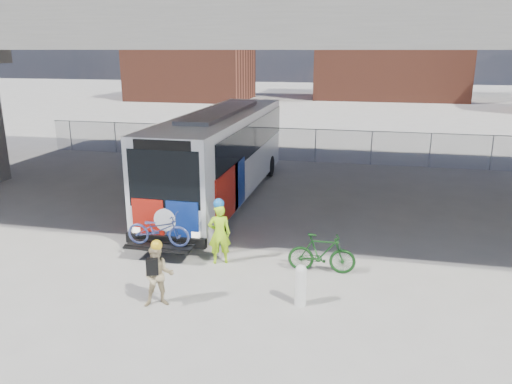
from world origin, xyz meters
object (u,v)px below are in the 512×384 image
(bollard, at_px, (301,284))
(bike_parked, at_px, (322,253))
(cyclist_tan, at_px, (158,275))
(cyclist_hivis, at_px, (219,232))
(bus, at_px, (222,149))

(bollard, relative_size, bike_parked, 0.57)
(bollard, relative_size, cyclist_tan, 0.63)
(cyclist_tan, bearing_deg, bollard, -8.98)
(bollard, bearing_deg, cyclist_hivis, 142.93)
(bus, relative_size, bollard, 12.11)
(cyclist_hivis, distance_m, bike_parked, 2.98)
(cyclist_hivis, bearing_deg, bike_parked, 159.24)
(bus, relative_size, bike_parked, 6.87)
(bollard, distance_m, cyclist_tan, 3.43)
(bus, relative_size, cyclist_hivis, 6.59)
(bollard, xyz_separation_m, cyclist_hivis, (-2.64, 1.99, 0.37))
(bus, bearing_deg, bollard, -62.04)
(bollard, height_order, cyclist_hivis, cyclist_hivis)
(bus, height_order, cyclist_tan, bus)
(bus, height_order, bollard, bus)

